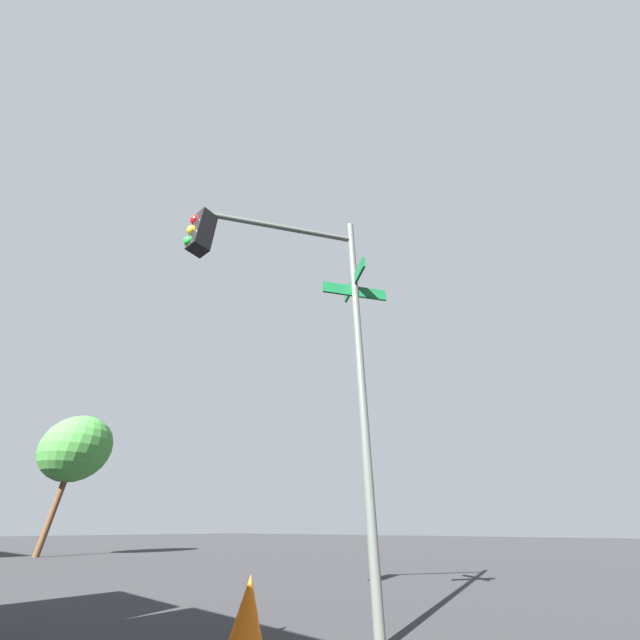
% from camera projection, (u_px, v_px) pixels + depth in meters
% --- Properties ---
extents(traffic_signal_near, '(2.20, 2.69, 5.96)m').
position_uv_depth(traffic_signal_near, '(285.00, 288.00, 5.18)').
color(traffic_signal_near, '#474C47').
rests_on(traffic_signal_near, ground_plane).
extents(street_tree, '(2.92, 2.92, 5.63)m').
position_uv_depth(street_tree, '(77.00, 448.00, 15.38)').
color(street_tree, '#4C331E').
rests_on(street_tree, ground_plane).
extents(traffic_cone, '(0.36, 0.36, 0.56)m').
position_uv_depth(traffic_cone, '(248.00, 607.00, 3.50)').
color(traffic_cone, orange).
rests_on(traffic_cone, ground_plane).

